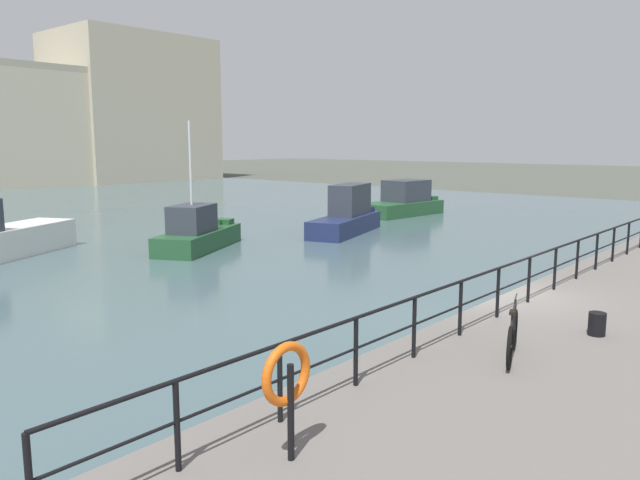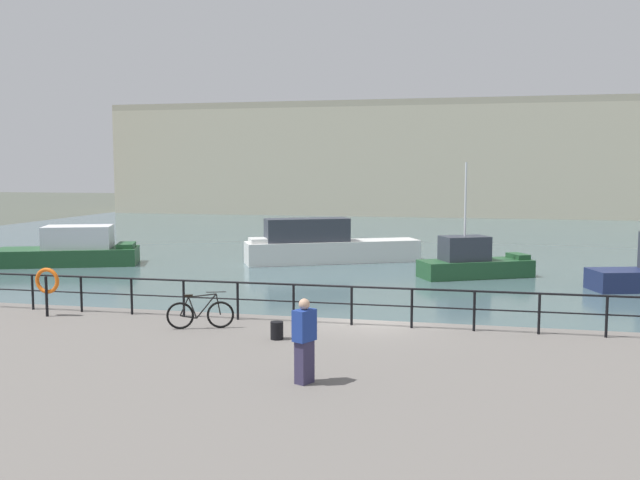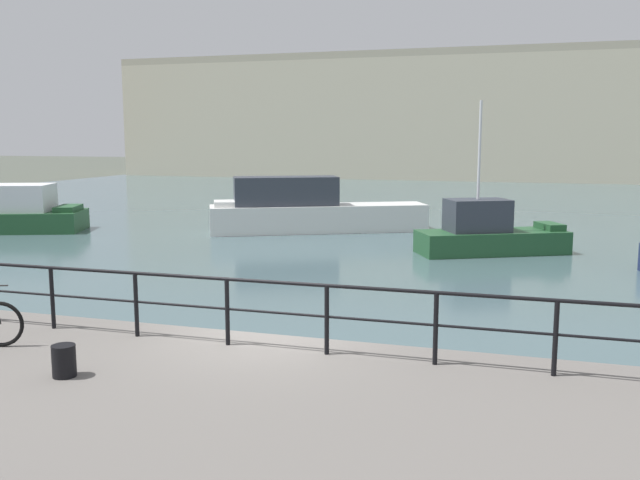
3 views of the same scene
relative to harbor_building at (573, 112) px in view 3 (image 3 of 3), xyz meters
The scene contains 8 objects.
ground_plane 63.56m from the harbor_building, 97.31° to the right, with size 240.00×240.00×0.00m, color #4C5147.
water_basin 34.14m from the harbor_building, 103.90° to the right, with size 80.00×60.00×0.01m, color #476066.
harbor_building is the anchor object (origin of this frame).
moored_green_narrowboat 46.12m from the harbor_building, 107.01° to the right, with size 9.59×6.04×2.49m.
moored_white_yacht 54.89m from the harbor_building, 119.21° to the right, with size 7.84×5.10×2.13m.
moored_cabin_cruiser 48.06m from the harbor_building, 96.38° to the right, with size 5.66×4.11×5.53m.
quay_railing 64.09m from the harbor_building, 96.82° to the right, with size 24.30×0.07×1.08m.
mooring_bollard 66.38m from the harbor_building, 98.62° to the right, with size 0.32×0.32×0.44m, color black.
Camera 3 is at (4.05, -10.27, 4.25)m, focal length 38.48 mm.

